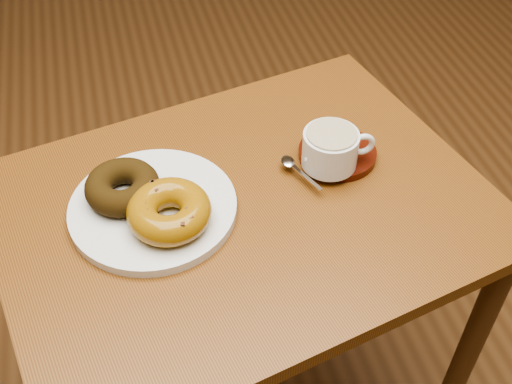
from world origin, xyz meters
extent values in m
plane|color=brown|center=(0.00, 0.00, 0.00)|extent=(6.00, 6.00, 0.00)
cube|color=brown|center=(-0.16, -0.04, 0.69)|extent=(0.86, 0.71, 0.03)
cylinder|color=#482B14|center=(0.22, -0.20, 0.34)|extent=(0.04, 0.04, 0.68)
cylinder|color=#482B14|center=(-0.55, 0.13, 0.34)|extent=(0.04, 0.04, 0.68)
cylinder|color=#482B14|center=(0.12, 0.28, 0.34)|extent=(0.04, 0.04, 0.68)
cylinder|color=silver|center=(-0.30, -0.02, 0.72)|extent=(0.31, 0.31, 0.02)
torus|color=#32200A|center=(-0.34, 0.01, 0.75)|extent=(0.15, 0.15, 0.04)
torus|color=#966510|center=(-0.28, -0.06, 0.75)|extent=(0.14, 0.14, 0.05)
cube|color=#482718|center=(-0.24, -0.06, 0.77)|extent=(0.01, 0.01, 0.00)
cube|color=#482718|center=(-0.25, -0.04, 0.77)|extent=(0.01, 0.01, 0.00)
cube|color=#482718|center=(-0.27, -0.02, 0.77)|extent=(0.01, 0.01, 0.00)
cube|color=#482718|center=(-0.29, -0.02, 0.77)|extent=(0.01, 0.01, 0.00)
cube|color=#482718|center=(-0.31, -0.04, 0.77)|extent=(0.01, 0.01, 0.00)
cube|color=#482718|center=(-0.32, -0.06, 0.77)|extent=(0.01, 0.01, 0.00)
cube|color=#482718|center=(-0.31, -0.08, 0.77)|extent=(0.01, 0.01, 0.00)
cube|color=#482718|center=(-0.29, -0.10, 0.77)|extent=(0.01, 0.01, 0.00)
cube|color=#482718|center=(-0.27, -0.10, 0.77)|extent=(0.01, 0.01, 0.00)
cube|color=#482718|center=(-0.25, -0.08, 0.77)|extent=(0.01, 0.01, 0.00)
cylinder|color=#3C1008|center=(0.02, 0.03, 0.72)|extent=(0.15, 0.15, 0.01)
cylinder|color=silver|center=(-0.01, 0.00, 0.75)|extent=(0.09, 0.09, 0.06)
cylinder|color=brown|center=(-0.01, 0.00, 0.78)|extent=(0.08, 0.08, 0.00)
torus|color=silver|center=(0.04, 0.00, 0.76)|extent=(0.04, 0.01, 0.04)
ellipsoid|color=silver|center=(-0.07, 0.02, 0.73)|extent=(0.02, 0.03, 0.01)
cube|color=silver|center=(-0.06, -0.02, 0.73)|extent=(0.04, 0.08, 0.00)
camera|label=1|loc=(-0.32, -0.72, 1.43)|focal=45.00mm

